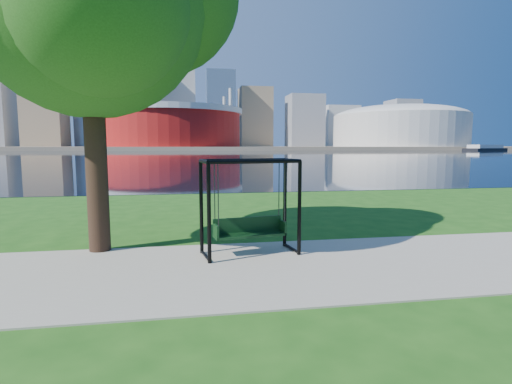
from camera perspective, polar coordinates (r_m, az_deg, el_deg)
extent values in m
plane|color=#1E5114|center=(8.28, -1.80, -10.01)|extent=(900.00, 900.00, 0.00)
cube|color=#9E937F|center=(7.80, -1.29, -10.94)|extent=(120.00, 4.00, 0.03)
cube|color=black|center=(109.89, -9.18, 5.27)|extent=(900.00, 180.00, 0.02)
cube|color=#937F60|center=(313.86, -9.56, 6.24)|extent=(900.00, 228.00, 2.00)
cylinder|color=maroon|center=(243.25, -11.94, 8.95)|extent=(80.00, 80.00, 22.00)
cylinder|color=silver|center=(243.85, -12.00, 11.18)|extent=(83.00, 83.00, 3.00)
cylinder|color=silver|center=(263.42, -4.53, 9.96)|extent=(2.00, 2.00, 32.00)
cylinder|color=silver|center=(265.64, -19.02, 9.60)|extent=(2.00, 2.00, 32.00)
cylinder|color=silver|center=(228.27, -20.57, 10.10)|extent=(2.00, 2.00, 32.00)
cylinder|color=silver|center=(225.68, -3.64, 10.54)|extent=(2.00, 2.00, 32.00)
cylinder|color=beige|center=(278.55, 19.76, 8.18)|extent=(84.00, 84.00, 20.00)
ellipsoid|color=beige|center=(279.01, 19.83, 10.03)|extent=(84.00, 84.00, 15.12)
cube|color=#998466|center=(326.29, -28.09, 13.51)|extent=(26.00, 26.00, 88.00)
cube|color=slate|center=(343.17, -21.87, 14.01)|extent=(30.00, 24.00, 95.00)
cube|color=gray|center=(317.28, -17.12, 12.75)|extent=(24.00, 24.00, 72.00)
cube|color=silver|center=(345.26, -11.42, 13.05)|extent=(32.00, 28.00, 80.00)
cube|color=slate|center=(320.21, -5.10, 11.69)|extent=(22.00, 22.00, 58.00)
cube|color=#998466|center=(338.38, -0.14, 10.59)|extent=(26.00, 26.00, 48.00)
cube|color=gray|center=(337.48, 6.96, 10.04)|extent=(28.00, 24.00, 42.00)
cube|color=silver|center=(373.94, 11.80, 9.15)|extent=(30.00, 26.00, 36.00)
cube|color=gray|center=(377.50, 20.11, 9.17)|extent=(24.00, 24.00, 40.00)
cube|color=#998466|center=(410.99, 23.94, 8.20)|extent=(26.00, 26.00, 32.00)
sphere|color=#998466|center=(335.96, -28.56, 21.55)|extent=(10.00, 10.00, 10.00)
cylinder|color=black|center=(7.95, -6.73, -3.16)|extent=(0.09, 0.09, 2.05)
cylinder|color=black|center=(8.56, 6.23, -2.45)|extent=(0.09, 0.09, 2.05)
cylinder|color=black|center=(8.73, -7.82, -2.30)|extent=(0.09, 0.09, 2.05)
cylinder|color=black|center=(9.29, 4.15, -1.72)|extent=(0.09, 0.09, 2.05)
cylinder|color=black|center=(8.10, -0.01, 4.37)|extent=(1.95, 0.38, 0.08)
cylinder|color=black|center=(8.86, -1.67, 4.56)|extent=(1.95, 0.38, 0.08)
cylinder|color=black|center=(8.23, -7.41, 4.35)|extent=(0.20, 0.80, 0.08)
cylinder|color=black|center=(8.54, -7.21, -9.04)|extent=(0.19, 0.80, 0.06)
cylinder|color=black|center=(8.83, 5.21, 4.52)|extent=(0.20, 0.80, 0.08)
cylinder|color=black|center=(9.12, 5.08, -8.01)|extent=(0.19, 0.80, 0.06)
cube|color=black|center=(8.69, -0.86, -6.17)|extent=(1.60, 0.64, 0.05)
cube|color=black|center=(8.81, -1.21, -4.69)|extent=(1.55, 0.29, 0.34)
cube|color=black|center=(8.47, -5.74, -5.67)|extent=(0.11, 0.40, 0.30)
cube|color=black|center=(8.92, 3.77, -5.03)|extent=(0.11, 0.40, 0.30)
cylinder|color=#2D2D31|center=(8.18, -5.43, -0.50)|extent=(0.02, 0.02, 1.29)
cylinder|color=#2D2D31|center=(8.63, 4.12, -0.11)|extent=(0.02, 0.02, 1.29)
cylinder|color=#2D2D31|center=(8.50, -5.94, -0.24)|extent=(0.02, 0.02, 1.29)
cylinder|color=#2D2D31|center=(8.94, 3.30, 0.12)|extent=(0.02, 0.02, 1.29)
cylinder|color=black|center=(9.46, -21.94, 5.86)|extent=(0.46, 0.46, 4.64)
sphere|color=#235017|center=(8.64, -21.53, 23.62)|extent=(3.38, 3.38, 3.38)
cube|color=black|center=(241.05, 29.93, 5.30)|extent=(31.18, 19.99, 1.22)
cube|color=silver|center=(241.05, 29.95, 5.66)|extent=(24.99, 16.08, 1.83)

